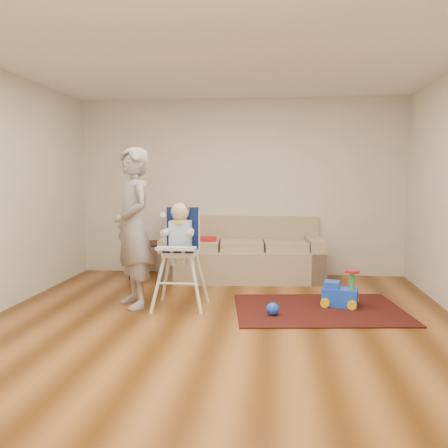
# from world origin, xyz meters

# --- Properties ---
(ground) EXTENTS (5.50, 5.50, 0.00)m
(ground) POSITION_xyz_m (0.00, 0.00, 0.00)
(ground) COLOR #4C2808
(ground) RESTS_ON ground
(room_envelope) EXTENTS (5.04, 5.52, 2.72)m
(room_envelope) POSITION_xyz_m (0.00, 0.53, 1.88)
(room_envelope) COLOR silver
(room_envelope) RESTS_ON ground
(sofa) EXTENTS (2.42, 1.16, 0.91)m
(sofa) POSITION_xyz_m (0.06, 2.30, 0.45)
(sofa) COLOR gray
(sofa) RESTS_ON ground
(side_table) EXTENTS (0.53, 0.53, 0.53)m
(side_table) POSITION_xyz_m (-1.33, 2.32, 0.26)
(side_table) COLOR black
(side_table) RESTS_ON ground
(area_rug) EXTENTS (2.04, 1.63, 0.02)m
(area_rug) POSITION_xyz_m (1.06, 0.68, 0.01)
(area_rug) COLOR black
(area_rug) RESTS_ON ground
(ride_on_toy) EXTENTS (0.45, 0.37, 0.43)m
(ride_on_toy) POSITION_xyz_m (1.31, 0.84, 0.23)
(ride_on_toy) COLOR blue
(ride_on_toy) RESTS_ON area_rug
(toy_ball) EXTENTS (0.14, 0.14, 0.14)m
(toy_ball) POSITION_xyz_m (0.54, 0.35, 0.08)
(toy_ball) COLOR blue
(toy_ball) RESTS_ON area_rug
(high_chair) EXTENTS (0.57, 0.57, 1.23)m
(high_chair) POSITION_xyz_m (-0.53, 0.63, 0.59)
(high_chair) COLOR silver
(high_chair) RESTS_ON ground
(adult) EXTENTS (0.75, 0.80, 1.85)m
(adult) POSITION_xyz_m (-1.08, 0.63, 0.92)
(adult) COLOR gray
(adult) RESTS_ON ground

